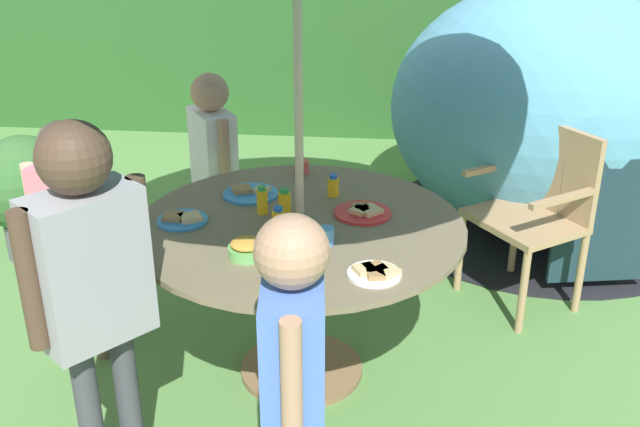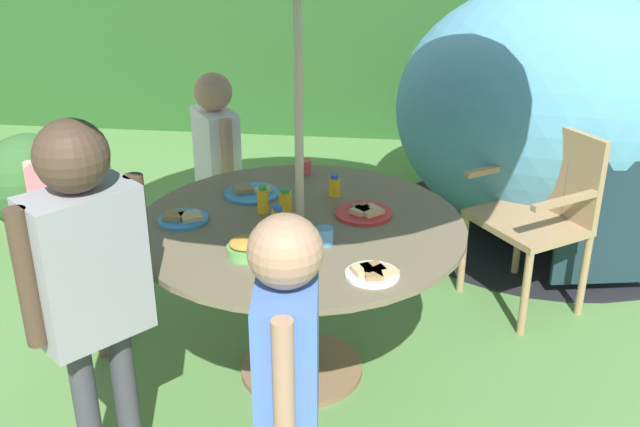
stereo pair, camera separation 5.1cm
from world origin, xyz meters
name	(u,v)px [view 2 (the right image)]	position (x,y,z in m)	size (l,w,h in m)	color
ground_plane	(302,373)	(0.00, 0.00, -0.01)	(10.00, 10.00, 0.02)	#548442
hedge_backdrop	(361,12)	(0.00, 3.74, 1.02)	(9.00, 0.70, 2.04)	#285623
garden_table	(300,259)	(0.00, 0.00, 0.58)	(1.40, 1.40, 0.76)	brown
wooden_chair	(541,205)	(1.13, 0.80, 0.55)	(0.66, 0.68, 0.95)	tan
dome_tent	(557,110)	(1.34, 1.78, 0.77)	(2.35, 2.35, 1.56)	teal
potted_plant	(31,187)	(-1.74, 1.02, 0.42)	(0.56, 0.56, 0.74)	#595960
child_in_white_shirt	(217,151)	(-0.57, 0.86, 0.75)	(0.31, 0.35, 1.17)	brown
child_in_pink_shirt	(73,211)	(-1.02, 0.03, 0.74)	(0.40, 0.20, 1.16)	brown
child_in_grey_shirt	(87,266)	(-0.61, -0.73, 0.90)	(0.39, 0.41, 1.41)	#3F3F47
child_in_blue_shirt	(287,357)	(0.11, -1.03, 0.81)	(0.21, 0.43, 1.26)	#3F3F47
snack_bowl	(246,248)	(-0.16, -0.32, 0.79)	(0.15, 0.15, 0.07)	#66B259
plate_far_left	(364,212)	(0.26, 0.12, 0.77)	(0.25, 0.25, 0.03)	red
plate_center_back	(252,192)	(-0.26, 0.28, 0.77)	(0.25, 0.25, 0.03)	#338CD8
plate_mid_right	(183,218)	(-0.50, -0.03, 0.77)	(0.21, 0.21, 0.03)	#338CD8
plate_far_right	(373,273)	(0.33, -0.42, 0.77)	(0.20, 0.20, 0.03)	white
juice_bottle_near_left	(270,274)	(-0.03, -0.55, 0.81)	(0.05, 0.05, 0.12)	yellow
juice_bottle_near_right	(334,186)	(0.11, 0.31, 0.80)	(0.05, 0.05, 0.10)	yellow
juice_bottle_center_front	(263,200)	(-0.17, 0.09, 0.81)	(0.05, 0.05, 0.12)	yellow
juice_bottle_mid_left	(285,201)	(-0.08, 0.11, 0.81)	(0.06, 0.06, 0.11)	yellow
juice_bottle_front_edge	(278,220)	(-0.08, -0.09, 0.81)	(0.05, 0.05, 0.12)	yellow
juice_bottle_back_edge	(289,231)	(-0.01, -0.20, 0.82)	(0.06, 0.06, 0.13)	yellow
cup_near	(304,166)	(-0.06, 0.59, 0.79)	(0.07, 0.07, 0.06)	#E04C47
cup_far	(325,236)	(0.13, -0.18, 0.79)	(0.07, 0.07, 0.07)	#4C99D8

